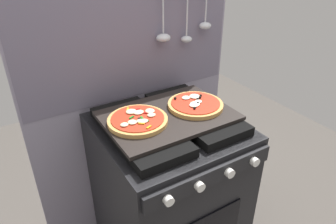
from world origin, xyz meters
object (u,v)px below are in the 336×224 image
at_px(baking_tray, 168,116).
at_px(pizza_right, 195,104).
at_px(stove, 168,195).
at_px(pizza_left, 138,120).

bearing_deg(baking_tray, pizza_right, -2.58).
bearing_deg(stove, pizza_left, 176.90).
relative_size(baking_tray, pizza_left, 2.20).
xyz_separation_m(pizza_left, pizza_right, (0.28, -0.01, -0.00)).
distance_m(pizza_left, pizza_right, 0.28).
bearing_deg(pizza_left, baking_tray, -2.44).
height_order(pizza_left, pizza_right, same).
bearing_deg(pizza_left, pizza_right, -2.51).
height_order(stove, baking_tray, baking_tray).
relative_size(stove, pizza_left, 3.66).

